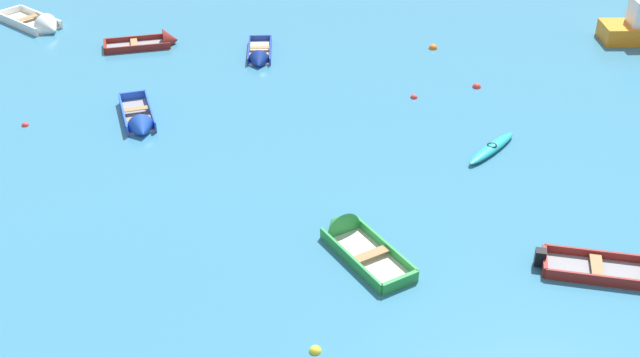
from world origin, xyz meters
name	(u,v)px	position (x,y,z in m)	size (l,w,h in m)	color
rowboat_white_outer_right	(42,26)	(-15.33, 35.81, 0.19)	(4.34, 3.74, 1.39)	beige
rowboat_maroon_midfield_left	(638,273)	(9.76, 17.37, 0.17)	(4.20, 1.76, 1.19)	gray
rowboat_deep_blue_midfield_right	(259,58)	(-3.63, 32.58, 0.16)	(1.42, 3.51, 0.99)	beige
rowboat_green_cluster_inner	(349,236)	(1.16, 18.57, 0.17)	(3.26, 3.85, 1.24)	beige
rowboat_maroon_cluster_outer	(159,42)	(-8.83, 34.20, 0.15)	(3.78, 2.31, 1.22)	gray
rowboat_blue_back_row_left	(140,122)	(-7.47, 25.66, 0.20)	(2.35, 3.76, 1.04)	gray
kayak_turquoise_back_row_center	(492,148)	(6.30, 24.67, 0.14)	(2.26, 2.84, 0.30)	teal
mooring_buoy_between_boats_right	(433,48)	(4.61, 34.71, 0.00)	(0.43, 0.43, 0.43)	orange
mooring_buoy_midfield	(315,351)	(0.49, 13.59, 0.00)	(0.33, 0.33, 0.33)	yellow
mooring_buoy_trailing	(477,87)	(6.30, 30.38, 0.00)	(0.38, 0.38, 0.38)	red
mooring_buoy_outer_edge	(414,98)	(3.52, 29.12, 0.00)	(0.31, 0.31, 0.31)	red
mooring_buoy_between_boats_left	(25,126)	(-12.09, 25.43, 0.00)	(0.28, 0.28, 0.28)	red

